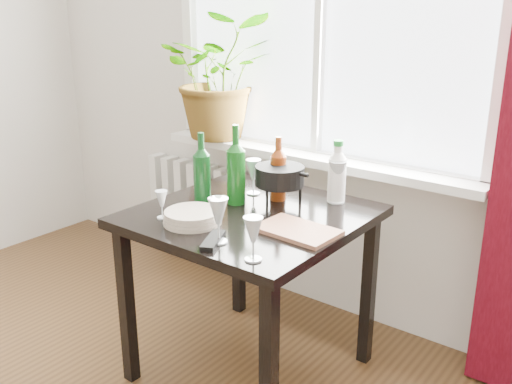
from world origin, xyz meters
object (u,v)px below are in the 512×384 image
Objects in this scene: wine_bottle_right at (236,164)px; wineglass_back_left at (253,176)px; radiator at (203,209)px; wineglass_far_right at (253,238)px; wineglass_back_center at (337,181)px; cutting_board at (297,230)px; wine_bottle_left at (202,168)px; tv_remote at (213,240)px; cleaning_bottle at (337,171)px; fondue_pot at (280,184)px; plate_stack at (192,217)px; potted_plant at (220,76)px; table at (250,233)px; bottle_amber at (278,168)px; wineglass_front_left at (162,205)px; wineglass_front_right at (218,220)px.

wineglass_back_left is at bearing 96.98° from wine_bottle_right.
radiator is 1.57m from wineglass_far_right.
wineglass_back_center is (0.33, 0.26, -0.08)m from wine_bottle_right.
wineglass_back_left is 0.54× the size of cutting_board.
cutting_board is (0.49, -0.03, -0.14)m from wine_bottle_left.
wine_bottle_left reaches higher than radiator.
tv_remote reaches higher than cutting_board.
cleaning_bottle is 0.25m from fondue_pot.
wine_bottle_left is 1.04× the size of cutting_board.
wineglass_far_right is at bearing -32.90° from tv_remote.
potted_plant is at bearing 124.50° from plate_stack.
wineglass_far_right is at bearing -83.17° from cleaning_bottle.
wine_bottle_left is 1.97× the size of wineglass_far_right.
table is 5.19× the size of tv_remote.
wineglass_back_left is (-0.42, 0.54, 0.00)m from wineglass_far_right.
bottle_amber reaches higher than radiator.
wineglass_back_center is at bearing 55.45° from table.
wine_bottle_left is 1.15× the size of cleaning_bottle.
cutting_board is (0.37, 0.17, -0.02)m from plate_stack.
fondue_pot is 1.43× the size of tv_remote.
wineglass_front_left reaches higher than tv_remote.
wine_bottle_right is at bearing 163.21° from cutting_board.
wineglass_front_right is at bearing -124.50° from cutting_board.
cleaning_bottle reaches higher than plate_stack.
fondue_pot is (0.03, -0.03, -0.06)m from bottle_amber.
cleaning_bottle is (0.21, 0.13, -0.01)m from bottle_amber.
radiator is 2.63× the size of wine_bottle_left.
wine_bottle_right is at bearing -141.34° from wineglass_back_center.
wineglass_far_right is at bearing -61.99° from bottle_amber.
bottle_amber is 1.51× the size of wineglass_back_center.
potted_plant is 0.83m from wine_bottle_left.
cleaning_bottle is (0.32, 0.27, -0.04)m from wine_bottle_right.
wineglass_front_right reaches higher than plate_stack.
wineglass_front_left is at bearing -90.64° from wine_bottle_left.
potted_plant is 2.16× the size of wine_bottle_left.
fondue_pot is at bearing -141.72° from wineglass_back_center.
cutting_board is (0.06, -0.39, -0.12)m from cleaning_bottle.
wineglass_far_right is 0.52m from wineglass_front_left.
wineglass_back_center is 0.24m from fondue_pot.
wine_bottle_right reaches higher than cutting_board.
wineglass_back_left is 0.48m from cutting_board.
wineglass_far_right is 1.35× the size of wineglass_front_left.
wineglass_front_left reaches higher than table.
wineglass_back_center is (0.11, 0.62, 0.01)m from wineglass_front_right.
wine_bottle_right is at bearing 38.60° from wine_bottle_left.
wineglass_front_left is at bearing -62.85° from potted_plant.
wineglass_front_right is 1.05× the size of wineglass_back_left.
fondue_pot is (0.14, 0.11, -0.09)m from wine_bottle_right.
wineglass_back_center is at bearing 60.00° from fondue_pot.
plate_stack reaches higher than radiator.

